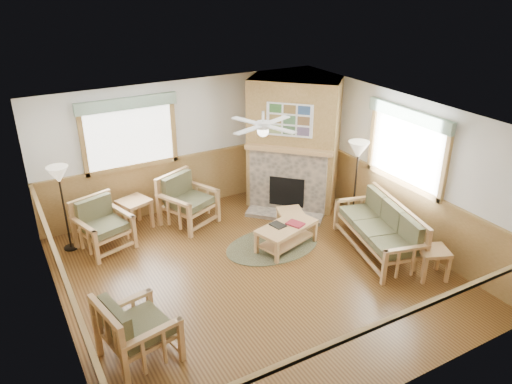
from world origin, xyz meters
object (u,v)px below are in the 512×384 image
armchair_back_left (103,226)px  floor_lamp_right (355,184)px  footstool (290,220)px  armchair_back_right (188,201)px  coffee_table (286,236)px  end_table_sofa (432,263)px  sofa (378,229)px  end_table_chairs (135,214)px  armchair_left (138,328)px  floor_lamp_left (64,209)px

armchair_back_left → floor_lamp_right: size_ratio=0.54×
footstool → floor_lamp_right: floor_lamp_right is taller
armchair_back_right → coffee_table: bearing=-80.0°
coffee_table → end_table_sofa: size_ratio=2.18×
armchair_back_left → floor_lamp_right: bearing=-34.9°
armchair_back_left → end_table_sofa: bearing=-55.3°
sofa → armchair_back_left: 4.92m
sofa → end_table_chairs: sofa is taller
armchair_left → armchair_back_right: bearing=-43.3°
end_table_chairs → footstool: end_table_chairs is taller
end_table_chairs → end_table_sofa: (3.77, -4.03, -0.04)m
armchair_back_left → armchair_back_right: armchair_back_right is taller
sofa → armchair_back_right: bearing=-122.1°
end_table_chairs → floor_lamp_left: 1.38m
floor_lamp_left → floor_lamp_right: bearing=-19.3°
sofa → armchair_back_left: bearing=-106.6°
end_table_chairs → end_table_sofa: size_ratio=1.15×
floor_lamp_right → armchair_back_right: bearing=150.3°
sofa → floor_lamp_left: size_ratio=1.22×
sofa → footstool: bearing=-134.0°
end_table_sofa → footstool: bearing=114.8°
coffee_table → armchair_left: bearing=-172.4°
armchair_left → floor_lamp_left: bearing=-6.4°
sofa → end_table_sofa: bearing=27.4°
armchair_left → end_table_sofa: armchair_left is taller
sofa → floor_lamp_left: 5.57m
armchair_back_left → armchair_back_right: size_ratio=0.93×
footstool → sofa: bearing=-58.1°
armchair_left → footstool: (3.62, 1.97, -0.28)m
footstool → coffee_table: bearing=-128.6°
floor_lamp_left → armchair_left: bearing=-85.3°
end_table_sofa → floor_lamp_right: bearing=88.7°
armchair_left → end_table_chairs: armchair_left is taller
armchair_back_right → end_table_chairs: armchair_back_right is taller
armchair_back_right → coffee_table: 2.12m
armchair_back_left → armchair_left: (-0.29, -3.02, 0.02)m
armchair_back_left → footstool: bearing=-34.4°
footstool → floor_lamp_left: floor_lamp_left is taller
armchair_left → end_table_sofa: size_ratio=1.84×
floor_lamp_left → floor_lamp_right: floor_lamp_right is taller
footstool → floor_lamp_right: bearing=-19.4°
footstool → floor_lamp_left: bearing=160.8°
armchair_back_right → armchair_left: (-1.99, -3.16, -0.02)m
armchair_left → footstool: armchair_left is taller
armchair_back_left → end_table_chairs: (0.71, 0.47, -0.16)m
end_table_chairs → floor_lamp_left: size_ratio=0.37×
coffee_table → armchair_back_left: bearing=134.7°
armchair_left → sofa: bearing=-94.6°
armchair_left → floor_lamp_right: bearing=-83.3°
armchair_back_left → end_table_sofa: (4.48, -3.55, -0.20)m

